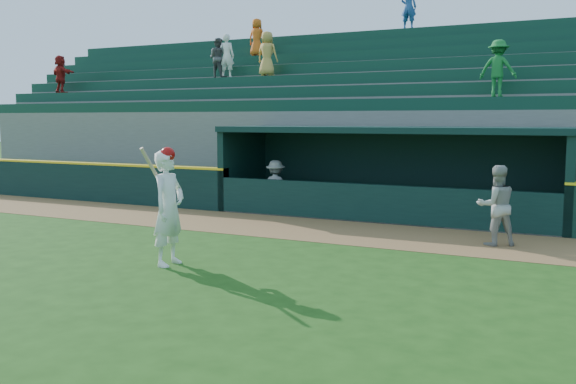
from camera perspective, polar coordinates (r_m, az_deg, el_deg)
ground at (r=10.90m, az=-3.83°, el=-7.66°), size 120.00×120.00×0.00m
warning_track at (r=15.22m, az=5.62°, el=-3.59°), size 40.00×3.00×0.01m
field_wall_left at (r=23.67m, az=-21.58°, el=1.03°), size 15.50×0.30×1.20m
wall_stripe_left at (r=23.62m, az=-21.64°, el=2.55°), size 15.50×0.32×0.06m
dugout_player_front at (r=14.20m, az=18.03°, el=-1.15°), size 1.04×0.97×1.71m
dugout_player_inside at (r=18.29m, az=-1.11°, el=0.48°), size 1.07×0.78×1.50m
dugout at (r=17.97m, az=9.25°, el=2.24°), size 9.40×2.80×2.46m
stands at (r=22.32m, az=12.85°, el=5.64°), size 34.50×6.27×7.56m
batter_at_plate at (r=11.86m, az=-10.58°, el=-1.30°), size 0.54×0.87×2.18m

